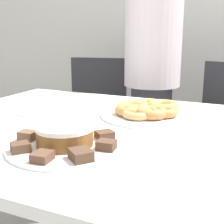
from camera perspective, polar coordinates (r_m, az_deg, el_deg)
table at (r=1.08m, az=0.41°, el=-7.22°), size 1.41×1.02×0.74m
person_standing at (r=1.85m, az=7.35°, el=7.04°), size 0.32×0.32×1.55m
office_chair_left at (r=2.15m, az=-3.38°, el=-2.89°), size 0.52×0.52×0.88m
office_chair_right at (r=1.93m, az=19.77°, el=-5.78°), size 0.53×0.53×0.88m
plate_cake at (r=0.87m, az=-8.53°, el=-6.19°), size 0.32×0.32×0.01m
plate_donuts at (r=1.19m, az=6.22°, el=-0.60°), size 0.34×0.34×0.01m
frosted_cake at (r=0.86m, az=-8.61°, el=-4.11°), size 0.16×0.16×0.06m
lamington_0 at (r=0.77m, az=-12.60°, el=-7.97°), size 0.05×0.05×0.02m
lamington_1 at (r=0.76m, az=-5.71°, el=-7.78°), size 0.07×0.07×0.03m
lamington_2 at (r=0.82m, az=-1.06°, el=-6.06°), size 0.05×0.04×0.02m
lamington_3 at (r=0.91m, az=-1.37°, el=-4.16°), size 0.06×0.07×0.02m
lamington_4 at (r=0.97m, az=-5.39°, el=-2.99°), size 0.05×0.06×0.02m
lamington_5 at (r=0.98m, az=-10.78°, el=-2.93°), size 0.07×0.07×0.03m
lamington_6 at (r=0.93m, az=-15.22°, el=-4.17°), size 0.05×0.04×0.03m
lamington_7 at (r=0.84m, az=-16.37°, el=-6.20°), size 0.06×0.06×0.02m
donut_0 at (r=1.18m, az=6.25°, el=0.30°), size 0.10×0.10×0.03m
donut_1 at (r=1.16m, az=9.42°, el=0.06°), size 0.11×0.11×0.03m
donut_2 at (r=1.23m, az=9.33°, el=1.01°), size 0.13×0.13×0.04m
donut_3 at (r=1.29m, az=6.55°, el=1.50°), size 0.12×0.12×0.03m
donut_4 at (r=1.24m, az=3.97°, el=1.05°), size 0.13×0.13×0.03m
donut_5 at (r=1.17m, az=3.52°, el=0.34°), size 0.12×0.12×0.03m
donut_6 at (r=1.13m, az=4.77°, el=-0.30°), size 0.12×0.12×0.03m
donut_7 at (r=1.14m, az=7.22°, el=-0.10°), size 0.12×0.12×0.04m
napkin at (r=1.25m, az=-14.54°, el=-0.29°), size 0.14×0.12×0.01m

